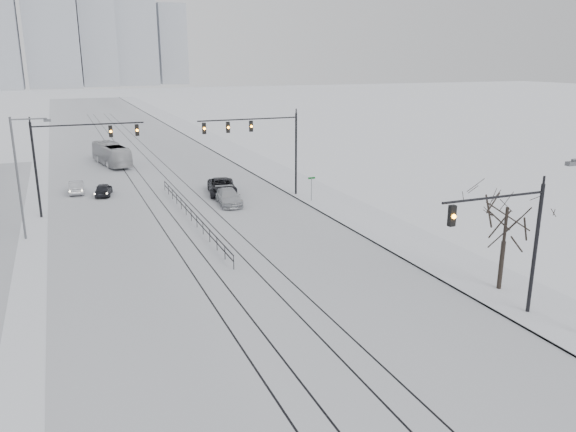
% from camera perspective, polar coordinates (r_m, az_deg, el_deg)
% --- Properties ---
extents(road, '(22.00, 260.00, 0.02)m').
position_cam_1_polar(road, '(75.91, -14.82, 5.38)').
color(road, silver).
rests_on(road, ground).
extents(sidewalk_east, '(5.00, 260.00, 0.16)m').
position_cam_1_polar(sidewalk_east, '(78.72, -5.01, 6.25)').
color(sidewalk_east, silver).
rests_on(sidewalk_east, ground).
extents(curb, '(0.10, 260.00, 0.12)m').
position_cam_1_polar(curb, '(78.05, -6.74, 6.11)').
color(curb, gray).
rests_on(curb, ground).
extents(tram_rails, '(5.30, 180.00, 0.01)m').
position_cam_1_polar(tram_rails, '(56.51, -12.03, 2.15)').
color(tram_rails, black).
rests_on(tram_rails, ground).
extents(skyline, '(96.00, 48.00, 72.00)m').
position_cam_1_polar(skyline, '(288.73, -20.39, 18.31)').
color(skyline, '#A0A5AF').
rests_on(skyline, ground).
extents(traffic_mast_near, '(6.10, 0.37, 7.00)m').
position_cam_1_polar(traffic_mast_near, '(29.79, 21.86, -1.80)').
color(traffic_mast_near, black).
rests_on(traffic_mast_near, ground).
extents(traffic_mast_ne, '(9.60, 0.37, 8.00)m').
position_cam_1_polar(traffic_mast_ne, '(52.74, -2.55, 7.87)').
color(traffic_mast_ne, black).
rests_on(traffic_mast_ne, ground).
extents(traffic_mast_nw, '(9.10, 0.37, 8.00)m').
position_cam_1_polar(traffic_mast_nw, '(50.74, -21.08, 6.32)').
color(traffic_mast_nw, black).
rests_on(traffic_mast_nw, ground).
extents(street_light_west, '(2.73, 0.25, 9.00)m').
position_cam_1_polar(street_light_west, '(44.96, -25.47, 4.28)').
color(street_light_west, '#595B60').
rests_on(street_light_west, ground).
extents(bare_tree, '(4.40, 4.40, 6.10)m').
position_cam_1_polar(bare_tree, '(33.50, 21.32, -0.01)').
color(bare_tree, black).
rests_on(bare_tree, ground).
extents(median_fence, '(0.06, 24.00, 1.00)m').
position_cam_1_polar(median_fence, '(46.87, -9.81, 0.12)').
color(median_fence, black).
rests_on(median_fence, ground).
extents(street_sign, '(0.70, 0.06, 2.40)m').
position_cam_1_polar(street_sign, '(52.10, 2.40, 3.13)').
color(street_sign, '#595B60').
rests_on(street_sign, ground).
extents(sedan_sb_inner, '(2.11, 3.81, 1.23)m').
position_cam_1_polar(sedan_sb_inner, '(57.64, -18.24, 2.56)').
color(sedan_sb_inner, black).
rests_on(sedan_sb_inner, ground).
extents(sedan_sb_outer, '(1.58, 3.95, 1.28)m').
position_cam_1_polar(sedan_sb_outer, '(59.58, -20.70, 2.77)').
color(sedan_sb_outer, '#B1B3B9').
rests_on(sedan_sb_outer, ground).
extents(sedan_nb_front, '(3.52, 5.94, 1.55)m').
position_cam_1_polar(sedan_nb_front, '(55.59, -6.72, 2.96)').
color(sedan_nb_front, black).
rests_on(sedan_nb_front, ground).
extents(sedan_nb_right, '(2.39, 4.96, 1.39)m').
position_cam_1_polar(sedan_nb_right, '(51.63, -6.05, 1.90)').
color(sedan_nb_right, '#B2B6BB').
rests_on(sedan_nb_right, ground).
extents(sedan_nb_far, '(1.55, 3.84, 1.30)m').
position_cam_1_polar(sedan_nb_far, '(57.22, -6.89, 3.19)').
color(sedan_nb_far, black).
rests_on(sedan_nb_far, ground).
extents(box_truck, '(4.06, 10.08, 2.74)m').
position_cam_1_polar(box_truck, '(73.99, -17.51, 5.99)').
color(box_truck, '#B7B8BB').
rests_on(box_truck, ground).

